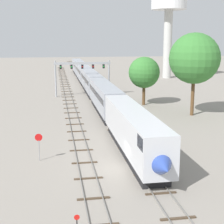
{
  "coord_description": "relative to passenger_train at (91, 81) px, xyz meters",
  "views": [
    {
      "loc": [
        -6.17,
        -30.73,
        12.38
      ],
      "look_at": [
        1.0,
        12.0,
        3.0
      ],
      "focal_mm": 54.93,
      "sensor_mm": 36.0,
      "label": 1
    }
  ],
  "objects": [
    {
      "name": "track_near",
      "position": [
        -5.5,
        -7.62,
        -2.54
      ],
      "size": [
        2.6,
        160.0,
        0.16
      ],
      "color": "slate",
      "rests_on": "ground"
    },
    {
      "name": "water_tower",
      "position": [
        26.77,
        25.52,
        19.03
      ],
      "size": [
        10.94,
        10.94,
        26.9
      ],
      "color": "beige",
      "rests_on": "ground"
    },
    {
      "name": "trackside_tree_left",
      "position": [
        13.78,
        -26.53,
        6.59
      ],
      "size": [
        8.08,
        8.08,
        13.26
      ],
      "color": "brown",
      "rests_on": "ground"
    },
    {
      "name": "passenger_train",
      "position": [
        0.0,
        0.0,
        0.0
      ],
      "size": [
        3.04,
        107.83,
        4.8
      ],
      "color": "silver",
      "rests_on": "ground"
    },
    {
      "name": "trackside_tree_mid",
      "position": [
        8.26,
        -16.56,
        3.49
      ],
      "size": [
        5.81,
        5.81,
        9.03
      ],
      "color": "brown",
      "rests_on": "ground"
    },
    {
      "name": "ground_plane",
      "position": [
        -2.0,
        -47.62,
        -2.61
      ],
      "size": [
        400.0,
        400.0,
        0.0
      ],
      "primitive_type": "plane",
      "color": "gray"
    },
    {
      "name": "signal_gantry",
      "position": [
        -2.25,
        -4.74,
        3.06
      ],
      "size": [
        12.1,
        0.49,
        7.69
      ],
      "color": "#999BA0",
      "rests_on": "ground"
    },
    {
      "name": "track_main",
      "position": [
        0.0,
        12.38,
        -2.54
      ],
      "size": [
        2.6,
        200.0,
        0.16
      ],
      "color": "slate",
      "rests_on": "ground"
    },
    {
      "name": "stop_sign",
      "position": [
        -10.0,
        -44.14,
        -0.74
      ],
      "size": [
        0.76,
        0.08,
        2.88
      ],
      "color": "gray",
      "rests_on": "ground"
    }
  ]
}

